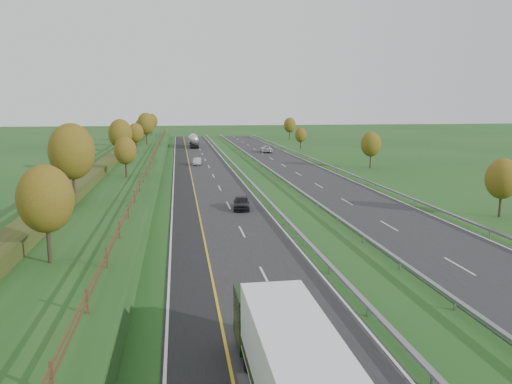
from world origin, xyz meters
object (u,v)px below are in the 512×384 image
(car_small_far, at_px, (194,141))
(car_oncoming, at_px, (266,149))
(car_silver_mid, at_px, (197,161))
(car_dark_near, at_px, (242,203))
(road_tanker, at_px, (194,140))

(car_small_far, distance_m, car_oncoming, 34.28)
(car_silver_mid, bearing_deg, car_dark_near, -80.42)
(road_tanker, xyz_separation_m, car_silver_mid, (-0.67, -40.56, -1.15))
(car_oncoming, bearing_deg, car_small_far, -56.09)
(road_tanker, distance_m, car_silver_mid, 40.58)
(road_tanker, distance_m, car_small_far, 12.59)
(car_dark_near, distance_m, car_oncoming, 65.73)
(car_silver_mid, distance_m, car_oncoming, 28.64)
(car_dark_near, xyz_separation_m, car_oncoming, (14.10, 64.20, 0.07))
(road_tanker, bearing_deg, car_silver_mid, -90.95)
(car_small_far, bearing_deg, car_silver_mid, -93.30)
(car_dark_near, bearing_deg, car_oncoming, 84.74)
(car_small_far, relative_size, car_oncoming, 0.96)
(road_tanker, xyz_separation_m, car_small_far, (0.50, 12.54, -1.02))
(road_tanker, bearing_deg, car_small_far, 87.72)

